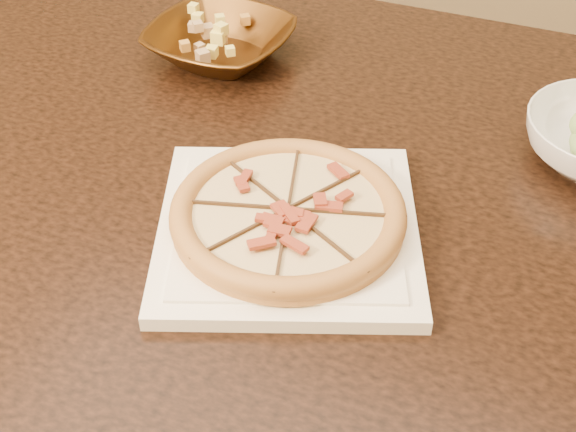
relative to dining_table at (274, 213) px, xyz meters
name	(u,v)px	position (x,y,z in m)	size (l,w,h in m)	color
dining_table	(274,213)	(0.00, 0.00, 0.00)	(1.57, 1.07, 0.75)	black
plate	(288,229)	(0.08, -0.13, 0.10)	(0.39, 0.39, 0.02)	white
pizza	(288,213)	(0.08, -0.13, 0.13)	(0.27, 0.27, 0.03)	#A8693B
bronze_bowl	(220,43)	(-0.19, 0.19, 0.12)	(0.21, 0.21, 0.05)	#533213
mixed_dish	(218,18)	(-0.19, 0.19, 0.16)	(0.09, 0.10, 0.03)	tan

